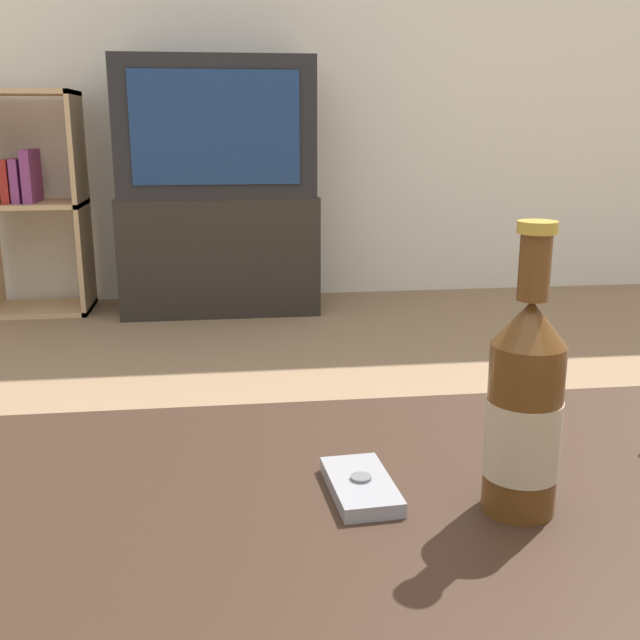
# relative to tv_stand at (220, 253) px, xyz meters

# --- Properties ---
(back_wall) EXTENTS (8.00, 0.05, 2.60)m
(back_wall) POSITION_rel_tv_stand_xyz_m (0.08, 0.27, 1.05)
(back_wall) COLOR silver
(back_wall) RESTS_ON ground_plane
(tv_stand) EXTENTS (0.82, 0.39, 0.49)m
(tv_stand) POSITION_rel_tv_stand_xyz_m (0.00, 0.00, 0.00)
(tv_stand) COLOR #28231E
(tv_stand) RESTS_ON ground_plane
(television) EXTENTS (0.79, 0.41, 0.55)m
(television) POSITION_rel_tv_stand_xyz_m (0.00, -0.00, 0.52)
(television) COLOR black
(television) RESTS_ON tv_stand
(bookshelf) EXTENTS (0.42, 0.30, 0.92)m
(bookshelf) POSITION_rel_tv_stand_xyz_m (-0.79, 0.06, 0.24)
(bookshelf) COLOR tan
(bookshelf) RESTS_ON ground_plane
(beer_bottle) EXTENTS (0.07, 0.07, 0.26)m
(beer_bottle) POSITION_rel_tv_stand_xyz_m (0.27, -2.64, 0.30)
(beer_bottle) COLOR #563314
(beer_bottle) RESTS_ON coffee_table
(cell_phone) EXTENTS (0.06, 0.11, 0.02)m
(cell_phone) POSITION_rel_tv_stand_xyz_m (0.13, -2.60, 0.21)
(cell_phone) COLOR gray
(cell_phone) RESTS_ON coffee_table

